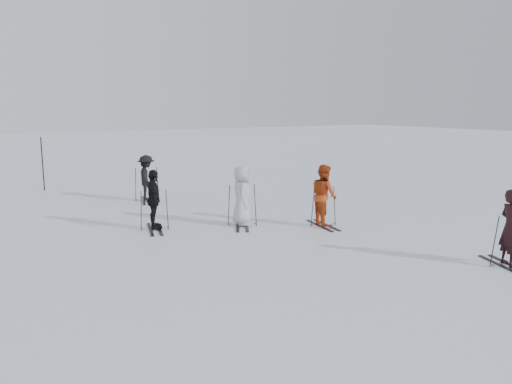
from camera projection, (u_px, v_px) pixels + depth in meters
ground at (275, 234)px, 13.39m from camera, size 120.00×120.00×0.00m
skier_near_dark at (511, 229)px, 10.55m from camera, size 0.58×0.70×1.65m
skier_red at (324, 196)px, 14.18m from camera, size 0.80×0.95×1.74m
skier_grey at (242, 196)px, 14.22m from camera, size 0.88×0.99×1.71m
skier_uphill_left at (154, 200)px, 13.74m from camera, size 0.64×1.04×1.65m
skier_uphill_far at (147, 179)px, 17.98m from camera, size 0.89×1.19×1.64m
skis_near_dark at (510, 240)px, 10.59m from camera, size 1.80×1.36×1.17m
skis_red at (324, 206)px, 14.23m from camera, size 1.70×1.10×1.15m
skis_grey at (242, 204)px, 14.26m from camera, size 1.91×1.59×1.23m
skis_uphill_left at (154, 209)px, 13.78m from camera, size 1.74×1.22×1.15m
skis_uphill_far at (147, 184)px, 18.01m from camera, size 1.94×1.40×1.27m
piste_marker at (43, 164)px, 20.22m from camera, size 0.05×0.05×2.17m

